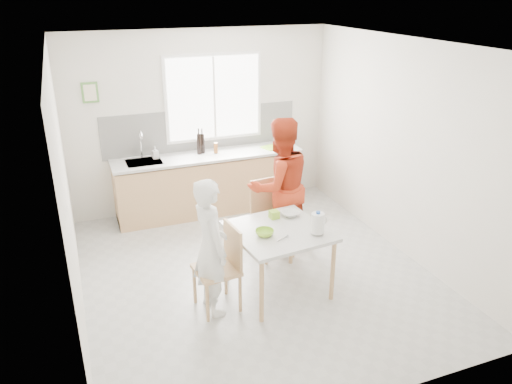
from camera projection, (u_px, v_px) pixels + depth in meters
ground at (255, 272)px, 6.11m from camera, size 4.50×4.50×0.00m
room_shell at (255, 143)px, 5.48m from camera, size 4.50×4.50×4.50m
window at (214, 98)px, 7.44m from camera, size 1.50×0.06×1.30m
backsplash at (202, 130)px, 7.57m from camera, size 3.00×0.02×0.65m
picture_frame at (90, 93)px, 6.79m from camera, size 0.22×0.03×0.28m
kitchen_counter at (209, 186)px, 7.63m from camera, size 2.84×0.64×1.37m
dining_table at (278, 236)px, 5.50m from camera, size 1.10×1.10×0.77m
chair_left at (222, 264)px, 5.28m from camera, size 0.48×0.48×0.94m
chair_far at (270, 214)px, 6.39m from camera, size 0.50×0.50×0.99m
person_white at (211, 247)px, 5.14m from camera, size 0.42×0.59×1.51m
person_red at (280, 187)px, 6.32m from camera, size 0.93×0.76×1.79m
bowl_green at (265, 233)px, 5.34m from camera, size 0.22×0.22×0.06m
bowl_white at (290, 214)px, 5.80m from camera, size 0.23×0.23×0.05m
milk_jug at (318, 223)px, 5.33m from camera, size 0.19×0.14×0.25m
green_box at (274, 214)px, 5.73m from camera, size 0.11×0.11×0.09m
spoon at (282, 239)px, 5.26m from camera, size 0.15×0.08×0.01m
cutting_board at (273, 147)px, 7.76m from camera, size 0.41×0.35×0.01m
wine_bottle_a at (199, 144)px, 7.39m from camera, size 0.07×0.07×0.32m
wine_bottle_b at (202, 143)px, 7.44m from camera, size 0.07×0.07×0.30m
jar_amber at (216, 148)px, 7.46m from camera, size 0.06×0.06×0.16m
soap_bottle at (155, 153)px, 7.22m from camera, size 0.09×0.09×0.18m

